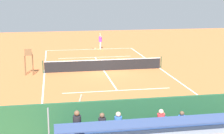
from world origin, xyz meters
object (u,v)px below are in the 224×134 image
Objects in this scene: tennis_player at (100,40)px; line_judge at (81,115)px; tennis_ball_far at (102,51)px; tennis_net at (104,65)px; tennis_racket at (95,48)px; tennis_ball_near at (98,50)px; bleacher_stand at (158,133)px; equipment_bag at (145,131)px; courtside_bench at (184,120)px; umpire_chair at (29,59)px.

line_judge is at bearing 79.69° from tennis_player.
tennis_player reaches higher than tennis_ball_far.
tennis_player is 1.95m from tennis_ball_far.
tennis_racket is (-0.71, -11.51, -0.49)m from tennis_net.
line_judge is (3.07, 12.91, 0.51)m from tennis_net.
tennis_player reaches higher than tennis_net.
line_judge reaches higher than tennis_ball_near.
line_judge is at bearing 79.00° from tennis_ball_far.
bleacher_stand reaches higher than tennis_player.
tennis_ball_near reaches higher than tennis_racket.
bleacher_stand is at bearing 89.55° from equipment_bag.
tennis_player is 29.18× the size of tennis_ball_far.
tennis_net is 13.28m from line_judge.
bleacher_stand is 137.27× the size of tennis_ball_near.
line_judge is at bearing -4.15° from courtside_bench.
tennis_player is at bearing -90.80° from tennis_ball_far.
tennis_net is 4.81× the size of umpire_chair.
equipment_bag is 23.84m from tennis_ball_near.
courtside_bench is 24.41m from tennis_player.
umpire_chair is 2.38× the size of equipment_bag.
tennis_player is (-1.41, -26.47, 0.09)m from bleacher_stand.
line_judge reaches higher than equipment_bag.
bleacher_stand is 24.84m from tennis_ball_far.
bleacher_stand is 26.88m from tennis_racket.
tennis_ball_far is at bearing -93.20° from bleacher_stand.
bleacher_stand is 137.27× the size of tennis_ball_far.
tennis_player is (-1.39, -24.53, 0.84)m from equipment_bag.
tennis_racket is (-0.80, -24.91, -0.16)m from equipment_bag.
bleacher_stand reaches higher than line_judge.
tennis_net is 5.35× the size of line_judge.
tennis_player is 29.18× the size of tennis_ball_near.
equipment_bag is 0.47× the size of line_judge.
umpire_chair reaches higher than tennis_racket.
line_judge is (2.98, -0.49, 0.84)m from equipment_bag.
line_judge reaches higher than tennis_net.
umpire_chair is 14.47m from equipment_bag.
umpire_chair reaches higher than line_judge.
bleacher_stand is 16.64× the size of tennis_racket.
tennis_player is 1.23m from tennis_racket.
courtside_bench is (-8.07, 12.94, -0.76)m from umpire_chair.
umpire_chair is at bearing -64.96° from equipment_bag.
bleacher_stand reaches higher than equipment_bag.
tennis_ball_far is at bearing 89.20° from tennis_player.
tennis_ball_near is 23.70m from line_judge.
tennis_racket is at bearing -78.18° from tennis_ball_near.
tennis_racket is (-6.91, -11.84, -1.30)m from umpire_chair.
equipment_bag is 24.93m from tennis_racket.
tennis_net is at bearing 83.34° from tennis_player.
courtside_bench is at bearing 92.68° from tennis_racket.
tennis_player reaches higher than courtside_bench.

